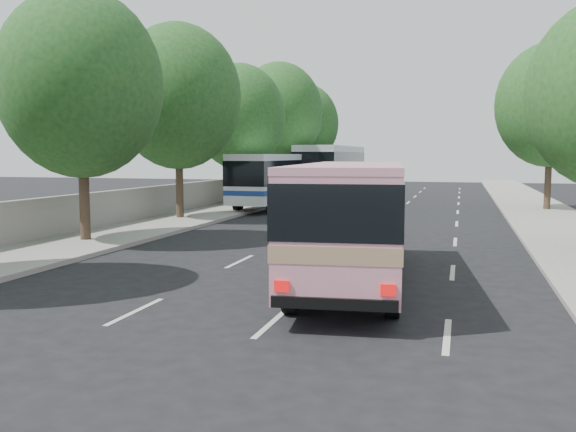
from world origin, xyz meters
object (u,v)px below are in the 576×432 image
(pink_taxi, at_px, (350,218))
(tour_coach_front, at_px, (277,175))
(tour_coach_rear, at_px, (332,167))
(pink_bus, at_px, (352,209))
(white_pickup, at_px, (319,204))

(pink_taxi, distance_m, tour_coach_front, 14.89)
(pink_taxi, relative_size, tour_coach_front, 0.47)
(tour_coach_rear, bearing_deg, pink_bus, -77.76)
(pink_taxi, relative_size, white_pickup, 0.82)
(white_pickup, bearing_deg, tour_coach_rear, 101.38)
(pink_bus, relative_size, tour_coach_front, 0.88)
(pink_bus, bearing_deg, pink_taxi, 94.27)
(pink_taxi, bearing_deg, tour_coach_rear, 109.91)
(tour_coach_rear, bearing_deg, pink_taxi, -76.99)
(pink_taxi, height_order, white_pickup, white_pickup)
(pink_taxi, distance_m, white_pickup, 6.21)
(pink_bus, bearing_deg, tour_coach_front, 105.55)
(pink_bus, xyz_separation_m, tour_coach_rear, (-6.31, 27.82, 0.43))
(white_pickup, xyz_separation_m, tour_coach_front, (-4.30, 7.52, 1.04))
(pink_bus, height_order, white_pickup, pink_bus)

